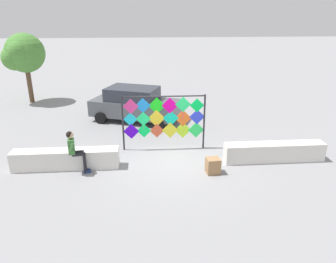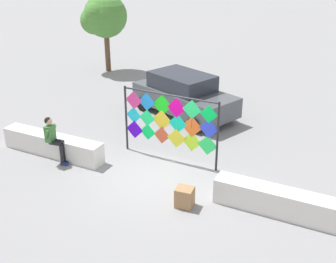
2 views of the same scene
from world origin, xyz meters
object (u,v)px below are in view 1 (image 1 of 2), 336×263
Objects in this scene: seated_vendor at (75,149)px; kite_display_rack at (164,117)px; cardboard_box_large at (213,166)px; tree_broadleaf at (22,54)px; parked_car at (135,104)px.

kite_display_rack is at bearing 30.07° from seated_vendor.
tree_broadleaf is (-9.29, 9.90, 2.67)m from cardboard_box_large.
seated_vendor is 10.75m from tree_broadleaf.
parked_car is at bearing 114.85° from cardboard_box_large.
tree_broadleaf is at bearing 115.79° from seated_vendor.
kite_display_rack reaches higher than seated_vendor.
cardboard_box_large is at bearing -65.15° from parked_car.
tree_broadleaf is (-6.52, 3.93, 2.07)m from parked_car.
cardboard_box_large is 0.13× the size of tree_broadleaf.
seated_vendor is at bearing -64.21° from tree_broadleaf.
seated_vendor is 0.32× the size of parked_car.
kite_display_rack is at bearing 124.56° from cardboard_box_large.
parked_car reaches higher than seated_vendor.
parked_car reaches higher than cardboard_box_large.
tree_broadleaf is (-4.59, 9.51, 2.03)m from seated_vendor.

